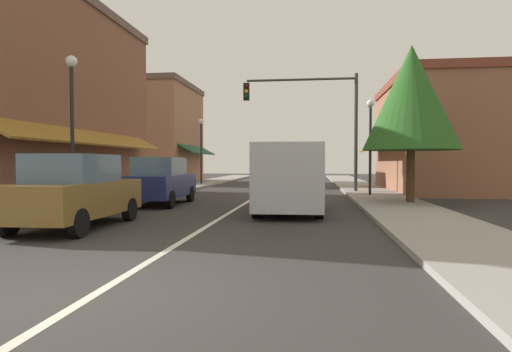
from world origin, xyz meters
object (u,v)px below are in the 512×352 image
(parked_car_nearest_left, at_px, (75,191))
(street_lamp_left_far, at_px, (201,140))
(traffic_signal_mast_arm, at_px, (317,111))
(street_lamp_right_mid, at_px, (370,131))
(van_in_lane, at_px, (289,176))
(parked_car_second_left, at_px, (160,181))
(street_lamp_left_near, at_px, (72,108))
(tree_right_near, at_px, (411,98))

(parked_car_nearest_left, xyz_separation_m, street_lamp_left_far, (-1.87, 19.19, 2.23))
(traffic_signal_mast_arm, bearing_deg, parked_car_nearest_left, -114.51)
(traffic_signal_mast_arm, bearing_deg, street_lamp_right_mid, -46.99)
(van_in_lane, bearing_deg, parked_car_nearest_left, -142.20)
(parked_car_second_left, height_order, street_lamp_left_near, street_lamp_left_near)
(parked_car_nearest_left, relative_size, street_lamp_left_far, 0.90)
(parked_car_second_left, relative_size, street_lamp_left_far, 0.90)
(traffic_signal_mast_arm, distance_m, tree_right_near, 6.92)
(street_lamp_left_near, relative_size, tree_right_near, 0.83)
(street_lamp_left_far, relative_size, tree_right_near, 0.78)
(van_in_lane, xyz_separation_m, street_lamp_right_mid, (3.34, 6.36, 1.87))
(parked_car_second_left, distance_m, street_lamp_left_far, 13.63)
(parked_car_nearest_left, bearing_deg, traffic_signal_mast_arm, 64.09)
(van_in_lane, relative_size, traffic_signal_mast_arm, 0.85)
(van_in_lane, distance_m, traffic_signal_mast_arm, 9.47)
(street_lamp_right_mid, height_order, tree_right_near, tree_right_near)
(traffic_signal_mast_arm, xyz_separation_m, street_lamp_left_near, (-7.71, -9.94, -0.93))
(parked_car_second_left, bearing_deg, tree_right_near, 4.93)
(parked_car_nearest_left, relative_size, street_lamp_left_near, 0.84)
(parked_car_nearest_left, distance_m, street_lamp_left_near, 4.27)
(street_lamp_left_near, distance_m, street_lamp_right_mid, 12.51)
(street_lamp_left_far, bearing_deg, parked_car_second_left, -81.96)
(traffic_signal_mast_arm, bearing_deg, street_lamp_left_near, -127.82)
(parked_car_nearest_left, xyz_separation_m, parked_car_second_left, (0.01, 5.87, 0.00))
(street_lamp_left_far, bearing_deg, van_in_lane, -65.81)
(van_in_lane, distance_m, street_lamp_left_far, 16.72)
(street_lamp_left_near, xyz_separation_m, street_lamp_right_mid, (10.08, 7.40, -0.28))
(parked_car_second_left, bearing_deg, van_in_lane, -21.83)
(street_lamp_right_mid, bearing_deg, parked_car_nearest_left, -128.47)
(street_lamp_left_near, xyz_separation_m, tree_right_near, (11.09, 3.90, 0.67))
(street_lamp_left_near, height_order, street_lamp_right_mid, street_lamp_left_near)
(street_lamp_right_mid, bearing_deg, street_lamp_left_near, -143.73)
(street_lamp_left_far, xyz_separation_m, tree_right_near, (11.15, -12.28, 0.85))
(van_in_lane, bearing_deg, tree_right_near, 31.78)
(street_lamp_left_near, bearing_deg, street_lamp_right_mid, 36.27)
(street_lamp_left_near, bearing_deg, parked_car_nearest_left, -58.97)
(van_in_lane, relative_size, street_lamp_right_mid, 1.18)
(traffic_signal_mast_arm, bearing_deg, van_in_lane, -96.23)
(street_lamp_left_far, distance_m, tree_right_near, 16.61)
(parked_car_nearest_left, height_order, tree_right_near, tree_right_near)
(traffic_signal_mast_arm, bearing_deg, street_lamp_left_far, 141.22)
(van_in_lane, xyz_separation_m, street_lamp_left_far, (-6.80, 15.14, 1.96))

